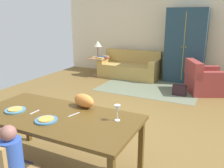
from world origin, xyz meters
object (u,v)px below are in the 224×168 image
Objects in this scene: plate_near_man at (15,110)px; dining_table at (57,120)px; armoire at (185,46)px; wine_glass at (117,109)px; side_table at (98,64)px; plate_near_child at (46,120)px; armchair at (204,80)px; handbag at (179,90)px; cat at (84,101)px; book_upper at (103,57)px; book_lower at (104,58)px; table_lamp at (98,44)px; couch at (130,68)px.

dining_table is at bearing 12.51° from plate_near_man.
wine_glass is at bearing -88.79° from armoire.
wine_glass is 5.21m from side_table.
plate_near_child is 0.22× the size of armchair.
plate_near_child reaches higher than handbag.
book_upper is at bearing 130.28° from cat.
armoire is at bearing 99.34° from cat.
handbag is (0.77, 3.86, -0.64)m from plate_near_child.
book_lower reaches higher than handbag.
table_lamp reaches higher than handbag.
wine_glass is 0.58× the size of cat.
plate_near_child is at bearing -6.33° from plate_near_man.
book_lower is at bearing 110.68° from plate_near_child.
couch is at bearing 95.49° from plate_near_man.
wine_glass is 0.85× the size of book_upper.
dining_table is 3.39× the size of side_table.
table_lamp is at bearing 112.96° from plate_near_child.
wine_glass is at bearing -98.02° from armchair.
handbag is at bearing 89.02° from wine_glass.
wine_glass is 5.12m from book_lower.
armoire is at bearing 83.18° from dining_table.
dining_table is 7.86× the size of plate_near_man.
wine_glass is 5.18m from table_lamp.
dining_table reaches higher than side_table.
wine_glass is 0.58× the size of handbag.
table_lamp is at bearing -169.77° from armoire.
book_upper is (-1.87, 4.80, -0.15)m from plate_near_child.
couch reaches higher than book_lower.
plate_near_child reaches higher than dining_table.
cat is at bearing -65.23° from book_lower.
dining_table reaches higher than book_lower.
table_lamp is 2.45× the size of book_upper.
handbag is at bearing 71.02° from plate_near_man.
plate_near_man is 0.54m from plate_near_child.
couch is 3.44× the size of table_lamp.
armchair reaches higher than plate_near_man.
table_lamp is at bearing -168.30° from book_upper.
cat reaches higher than plate_near_man.
cat is at bearing 74.70° from plate_near_child.
plate_near_man is at bearing -72.56° from side_table.
book_upper is (-3.13, 0.45, 0.30)m from armchair.
plate_near_man is at bearing -74.36° from book_upper.
wine_glass is 4.88m from armoire.
dining_table is at bearing -78.14° from couch.
plate_near_man is at bearing -129.84° from cat.
side_table is (-1.00, -0.26, 0.07)m from couch.
wine_glass is 0.34× the size of table_lamp.
wine_glass is at bearing 26.96° from plate_near_child.
couch is at bearing -172.45° from armoire.
handbag is (2.63, -0.93, -0.49)m from book_upper.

